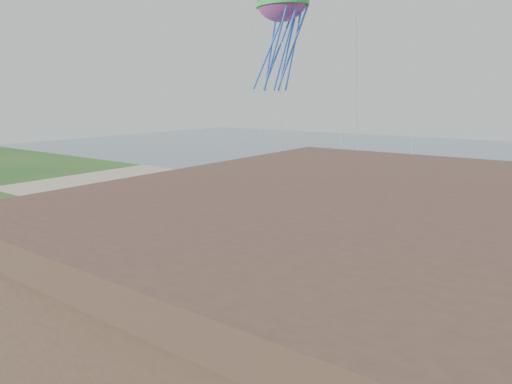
# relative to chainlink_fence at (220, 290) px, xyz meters

# --- Properties ---
(ground) EXTENTS (160.00, 160.00, 0.00)m
(ground) POSITION_rel_chainlink_fence_xyz_m (0.00, -6.00, -0.55)
(ground) COLOR #23531C
(ground) RESTS_ON ground
(sand_beach) EXTENTS (72.00, 20.00, 0.02)m
(sand_beach) POSITION_rel_chainlink_fence_xyz_m (0.00, 16.00, -0.55)
(sand_beach) COLOR tan
(sand_beach) RESTS_ON ground
(ocean) EXTENTS (160.00, 68.00, 0.02)m
(ocean) POSITION_rel_chainlink_fence_xyz_m (0.00, 60.00, -0.55)
(ocean) COLOR slate
(ocean) RESTS_ON ground
(chainlink_fence) EXTENTS (36.20, 0.20, 1.25)m
(chainlink_fence) POSITION_rel_chainlink_fence_xyz_m (0.00, 0.00, 0.00)
(chainlink_fence) COLOR brown
(chainlink_fence) RESTS_ON ground
(picnic_table) EXTENTS (1.75, 1.39, 0.69)m
(picnic_table) POSITION_rel_chainlink_fence_xyz_m (1.71, -1.00, -0.21)
(picnic_table) COLOR brown
(picnic_table) RESTS_ON ground
(octopus_kite) EXTENTS (3.68, 2.75, 7.14)m
(octopus_kite) POSITION_rel_chainlink_fence_xyz_m (-3.22, 9.73, 12.24)
(octopus_kite) COLOR #FF2D28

